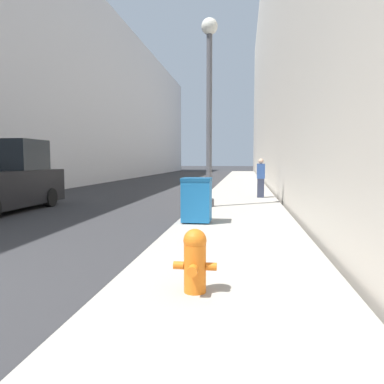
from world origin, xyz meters
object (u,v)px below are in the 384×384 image
trash_bin (197,200)px  pickup_truck (0,182)px  pedestrian_on_sidewalk (261,178)px  lamppost (209,91)px  fire_hydrant (195,259)px

trash_bin → pickup_truck: 6.82m
trash_bin → pickup_truck: pickup_truck is taller
trash_bin → pedestrian_on_sidewalk: (1.77, 6.26, 0.23)m
lamppost → pickup_truck: size_ratio=1.17×
lamppost → pedestrian_on_sidewalk: (1.77, 3.16, -2.87)m
trash_bin → pedestrian_on_sidewalk: 6.51m
trash_bin → pickup_truck: (-6.51, 2.02, 0.25)m
trash_bin → lamppost: (0.00, 3.10, 3.09)m
pedestrian_on_sidewalk → trash_bin: bearing=-105.8°
lamppost → pickup_truck: lamppost is taller
fire_hydrant → lamppost: lamppost is taller
trash_bin → lamppost: 4.38m
lamppost → pickup_truck: bearing=-170.5°
lamppost → pedestrian_on_sidewalk: size_ratio=3.78×
pickup_truck → pedestrian_on_sidewalk: pickup_truck is taller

